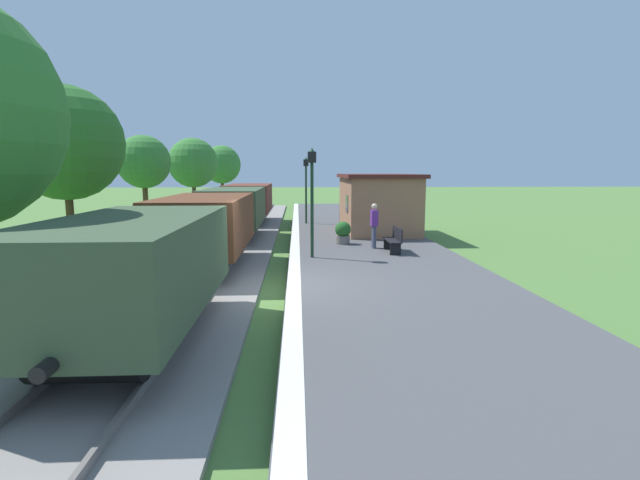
{
  "coord_description": "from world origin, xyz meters",
  "views": [
    {
      "loc": [
        0.5,
        -11.79,
        3.18
      ],
      "look_at": [
        1.16,
        1.59,
        1.18
      ],
      "focal_mm": 25.99,
      "sensor_mm": 36.0,
      "label": 1
    }
  ],
  "objects_px": {
    "person_waiting": "(374,224)",
    "tree_field_left": "(193,163)",
    "tree_trackside_mid": "(65,143)",
    "freight_train": "(222,217)",
    "bench_near_hut": "(394,239)",
    "potted_planter": "(343,232)",
    "lamp_post_far": "(306,178)",
    "lamp_post_near": "(312,182)",
    "station_hut": "(377,203)",
    "tree_field_distant": "(222,165)",
    "tree_trackside_far": "(144,162)"
  },
  "relations": [
    {
      "from": "station_hut",
      "to": "potted_planter",
      "type": "distance_m",
      "value": 4.51
    },
    {
      "from": "lamp_post_near",
      "to": "lamp_post_far",
      "type": "xyz_separation_m",
      "value": [
        0.0,
        10.41,
        0.0
      ]
    },
    {
      "from": "person_waiting",
      "to": "tree_trackside_far",
      "type": "bearing_deg",
      "value": -38.2
    },
    {
      "from": "lamp_post_far",
      "to": "tree_field_left",
      "type": "bearing_deg",
      "value": 134.41
    },
    {
      "from": "potted_planter",
      "to": "tree_trackside_far",
      "type": "bearing_deg",
      "value": 145.21
    },
    {
      "from": "tree_trackside_far",
      "to": "potted_planter",
      "type": "bearing_deg",
      "value": -34.79
    },
    {
      "from": "bench_near_hut",
      "to": "tree_field_left",
      "type": "bearing_deg",
      "value": 121.86
    },
    {
      "from": "tree_field_left",
      "to": "tree_trackside_far",
      "type": "bearing_deg",
      "value": -94.58
    },
    {
      "from": "bench_near_hut",
      "to": "tree_field_left",
      "type": "distance_m",
      "value": 21.02
    },
    {
      "from": "tree_trackside_far",
      "to": "tree_field_distant",
      "type": "relative_size",
      "value": 0.94
    },
    {
      "from": "station_hut",
      "to": "tree_trackside_far",
      "type": "bearing_deg",
      "value": 165.8
    },
    {
      "from": "tree_trackside_mid",
      "to": "tree_field_distant",
      "type": "relative_size",
      "value": 1.16
    },
    {
      "from": "person_waiting",
      "to": "tree_trackside_mid",
      "type": "relative_size",
      "value": 0.27
    },
    {
      "from": "station_hut",
      "to": "lamp_post_far",
      "type": "height_order",
      "value": "lamp_post_far"
    },
    {
      "from": "bench_near_hut",
      "to": "tree_trackside_mid",
      "type": "distance_m",
      "value": 12.48
    },
    {
      "from": "freight_train",
      "to": "potted_planter",
      "type": "xyz_separation_m",
      "value": [
        4.74,
        0.47,
        -0.67
      ]
    },
    {
      "from": "potted_planter",
      "to": "person_waiting",
      "type": "bearing_deg",
      "value": -45.24
    },
    {
      "from": "tree_trackside_mid",
      "to": "tree_field_left",
      "type": "height_order",
      "value": "tree_trackside_mid"
    },
    {
      "from": "potted_planter",
      "to": "tree_field_distant",
      "type": "xyz_separation_m",
      "value": [
        -8.42,
        22.9,
        3.0
      ]
    },
    {
      "from": "bench_near_hut",
      "to": "potted_planter",
      "type": "bearing_deg",
      "value": 129.56
    },
    {
      "from": "lamp_post_far",
      "to": "tree_field_left",
      "type": "relative_size",
      "value": 0.67
    },
    {
      "from": "station_hut",
      "to": "tree_trackside_far",
      "type": "relative_size",
      "value": 1.14
    },
    {
      "from": "person_waiting",
      "to": "tree_field_left",
      "type": "xyz_separation_m",
      "value": [
        -10.39,
        16.74,
        2.57
      ]
    },
    {
      "from": "tree_trackside_mid",
      "to": "potted_planter",
      "type": "bearing_deg",
      "value": 4.95
    },
    {
      "from": "freight_train",
      "to": "tree_field_distant",
      "type": "xyz_separation_m",
      "value": [
        -3.68,
        23.37,
        2.33
      ]
    },
    {
      "from": "station_hut",
      "to": "tree_trackside_far",
      "type": "xyz_separation_m",
      "value": [
        -12.07,
        3.05,
        1.99
      ]
    },
    {
      "from": "person_waiting",
      "to": "potted_planter",
      "type": "distance_m",
      "value": 1.6
    },
    {
      "from": "bench_near_hut",
      "to": "tree_field_distant",
      "type": "relative_size",
      "value": 0.28
    },
    {
      "from": "person_waiting",
      "to": "lamp_post_near",
      "type": "relative_size",
      "value": 0.46
    },
    {
      "from": "freight_train",
      "to": "bench_near_hut",
      "type": "distance_m",
      "value": 6.62
    },
    {
      "from": "freight_train",
      "to": "station_hut",
      "type": "bearing_deg",
      "value": 32.74
    },
    {
      "from": "freight_train",
      "to": "person_waiting",
      "type": "xyz_separation_m",
      "value": [
        5.82,
        -0.62,
        -0.21
      ]
    },
    {
      "from": "person_waiting",
      "to": "tree_trackside_far",
      "type": "distance_m",
      "value": 13.92
    },
    {
      "from": "potted_planter",
      "to": "tree_trackside_mid",
      "type": "relative_size",
      "value": 0.15
    },
    {
      "from": "tree_field_left",
      "to": "person_waiting",
      "type": "bearing_deg",
      "value": -58.17
    },
    {
      "from": "person_waiting",
      "to": "tree_field_distant",
      "type": "height_order",
      "value": "tree_field_distant"
    },
    {
      "from": "station_hut",
      "to": "person_waiting",
      "type": "bearing_deg",
      "value": -101.13
    },
    {
      "from": "freight_train",
      "to": "bench_near_hut",
      "type": "xyz_separation_m",
      "value": [
        6.4,
        -1.54,
        -0.68
      ]
    },
    {
      "from": "potted_planter",
      "to": "lamp_post_far",
      "type": "height_order",
      "value": "lamp_post_far"
    },
    {
      "from": "tree_field_left",
      "to": "tree_field_distant",
      "type": "bearing_deg",
      "value": 82.98
    },
    {
      "from": "station_hut",
      "to": "lamp_post_far",
      "type": "bearing_deg",
      "value": 133.29
    },
    {
      "from": "bench_near_hut",
      "to": "potted_planter",
      "type": "xyz_separation_m",
      "value": [
        -1.66,
        2.01,
        0.0
      ]
    },
    {
      "from": "lamp_post_near",
      "to": "tree_field_distant",
      "type": "height_order",
      "value": "tree_field_distant"
    },
    {
      "from": "station_hut",
      "to": "person_waiting",
      "type": "distance_m",
      "value": 5.11
    },
    {
      "from": "tree_trackside_far",
      "to": "tree_field_distant",
      "type": "bearing_deg",
      "value": 84.31
    },
    {
      "from": "person_waiting",
      "to": "tree_trackside_mid",
      "type": "height_order",
      "value": "tree_trackside_mid"
    },
    {
      "from": "lamp_post_near",
      "to": "tree_field_left",
      "type": "xyz_separation_m",
      "value": [
        -7.97,
        18.55,
        0.95
      ]
    },
    {
      "from": "tree_trackside_mid",
      "to": "tree_field_left",
      "type": "relative_size",
      "value": 1.13
    },
    {
      "from": "person_waiting",
      "to": "tree_trackside_far",
      "type": "height_order",
      "value": "tree_trackside_far"
    },
    {
      "from": "bench_near_hut",
      "to": "lamp_post_near",
      "type": "bearing_deg",
      "value": -163.62
    }
  ]
}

